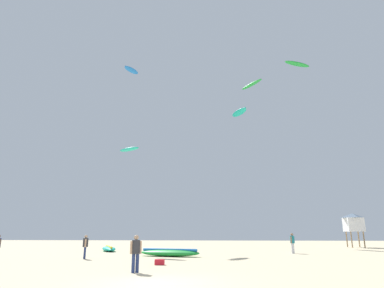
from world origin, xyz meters
TOP-DOWN VIEW (x-y plane):
  - ground_plane at (0.00, 0.00)m, footprint 120.00×120.00m
  - person_foreground at (-1.61, 3.28)m, footprint 0.53×0.40m
  - person_midground at (9.44, 18.30)m, footprint 0.40×0.49m
  - person_right at (-7.17, 11.12)m, footprint 0.38×0.53m
  - kite_grounded_near at (-8.33, 20.59)m, footprint 2.86×4.40m
  - kite_grounded_mid at (-1.30, 13.97)m, footprint 5.24×2.72m
  - lifeguard_tower at (19.99, 30.51)m, footprint 2.30×2.30m
  - cooler_box at (-1.02, 7.19)m, footprint 0.56×0.36m
  - kite_aloft_0 at (7.96, 29.59)m, footprint 3.27×4.03m
  - kite_aloft_1 at (-6.25, 18.62)m, footprint 2.67×2.12m
  - kite_aloft_3 at (14.35, 28.94)m, footprint 4.26×2.88m
  - kite_aloft_4 at (6.90, 39.07)m, footprint 2.96×4.38m
  - kite_aloft_5 at (-9.82, 31.16)m, footprint 2.13×2.83m

SIDE VIEW (x-z plane):
  - ground_plane at x=0.00m, z-range 0.00..0.00m
  - cooler_box at x=-1.02m, z-range 0.00..0.32m
  - kite_grounded_near at x=-8.33m, z-range -0.01..0.50m
  - kite_grounded_mid at x=-1.30m, z-range -0.02..0.61m
  - person_right at x=-7.17m, z-range 0.14..1.83m
  - person_foreground at x=-1.61m, z-range 0.15..1.93m
  - person_midground at x=9.44m, z-range 0.15..1.93m
  - lifeguard_tower at x=19.99m, z-range 0.98..5.13m
  - kite_aloft_1 at x=-6.25m, z-range 9.89..10.22m
  - kite_aloft_4 at x=6.90m, z-range 20.91..21.75m
  - kite_aloft_0 at x=7.96m, z-range 21.61..22.38m
  - kite_aloft_3 at x=14.35m, z-range 24.31..24.91m
  - kite_aloft_5 at x=-9.82m, z-range 25.29..25.96m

